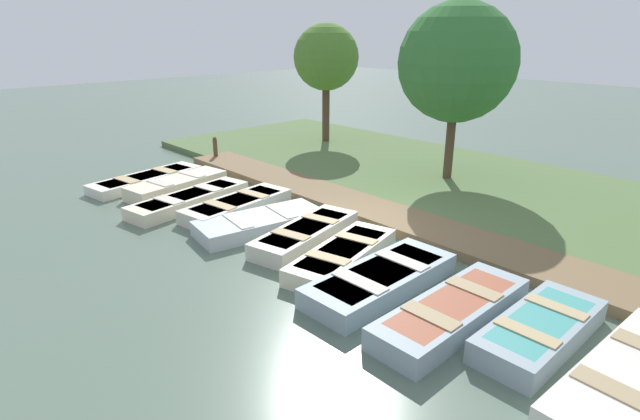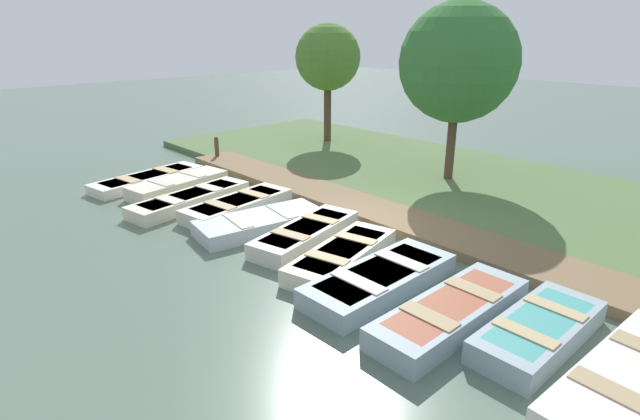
{
  "view_description": "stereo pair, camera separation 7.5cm",
  "coord_description": "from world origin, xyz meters",
  "px_view_note": "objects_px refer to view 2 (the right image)",
  "views": [
    {
      "loc": [
        8.17,
        7.51,
        4.65
      ],
      "look_at": [
        0.69,
        -0.49,
        0.65
      ],
      "focal_mm": 28.0,
      "sensor_mm": 36.0,
      "label": 1
    },
    {
      "loc": [
        8.11,
        7.56,
        4.65
      ],
      "look_at": [
        0.69,
        -0.49,
        0.65
      ],
      "focal_mm": 28.0,
      "sensor_mm": 36.0,
      "label": 2
    }
  ],
  "objects_px": {
    "rowboat_3": "(238,205)",
    "park_tree_left": "(458,63)",
    "rowboat_1": "(178,185)",
    "rowboat_4": "(261,222)",
    "rowboat_2": "(190,199)",
    "rowboat_5": "(306,234)",
    "rowboat_7": "(380,280)",
    "mooring_post_near": "(217,149)",
    "rowboat_8": "(451,312)",
    "rowboat_10": "(629,380)",
    "park_tree_far_left": "(328,58)",
    "rowboat_9": "(539,331)",
    "rowboat_6": "(342,256)",
    "rowboat_0": "(148,179)"
  },
  "relations": [
    {
      "from": "rowboat_2",
      "to": "park_tree_far_left",
      "type": "distance_m",
      "value": 9.1
    },
    {
      "from": "park_tree_left",
      "to": "rowboat_5",
      "type": "bearing_deg",
      "value": 3.32
    },
    {
      "from": "rowboat_3",
      "to": "park_tree_far_left",
      "type": "height_order",
      "value": "park_tree_far_left"
    },
    {
      "from": "rowboat_1",
      "to": "rowboat_4",
      "type": "distance_m",
      "value": 4.13
    },
    {
      "from": "rowboat_1",
      "to": "park_tree_left",
      "type": "height_order",
      "value": "park_tree_left"
    },
    {
      "from": "rowboat_4",
      "to": "park_tree_far_left",
      "type": "relative_size",
      "value": 0.67
    },
    {
      "from": "park_tree_far_left",
      "to": "rowboat_8",
      "type": "bearing_deg",
      "value": 55.28
    },
    {
      "from": "rowboat_1",
      "to": "rowboat_4",
      "type": "xyz_separation_m",
      "value": [
        -0.02,
        4.13,
        -0.03
      ]
    },
    {
      "from": "rowboat_2",
      "to": "rowboat_3",
      "type": "distance_m",
      "value": 1.5
    },
    {
      "from": "rowboat_1",
      "to": "rowboat_8",
      "type": "xyz_separation_m",
      "value": [
        0.1,
        9.62,
        -0.01
      ]
    },
    {
      "from": "rowboat_9",
      "to": "mooring_post_near",
      "type": "relative_size",
      "value": 2.89
    },
    {
      "from": "rowboat_4",
      "to": "rowboat_8",
      "type": "relative_size",
      "value": 0.98
    },
    {
      "from": "rowboat_4",
      "to": "rowboat_10",
      "type": "xyz_separation_m",
      "value": [
        -0.17,
        8.07,
        0.02
      ]
    },
    {
      "from": "rowboat_10",
      "to": "park_tree_far_left",
      "type": "bearing_deg",
      "value": -115.6
    },
    {
      "from": "rowboat_8",
      "to": "park_tree_left",
      "type": "relative_size",
      "value": 0.61
    },
    {
      "from": "rowboat_0",
      "to": "rowboat_2",
      "type": "bearing_deg",
      "value": 79.89
    },
    {
      "from": "rowboat_8",
      "to": "rowboat_9",
      "type": "bearing_deg",
      "value": 114.03
    },
    {
      "from": "rowboat_9",
      "to": "park_tree_left",
      "type": "bearing_deg",
      "value": -136.88
    },
    {
      "from": "rowboat_7",
      "to": "rowboat_10",
      "type": "distance_m",
      "value": 4.15
    },
    {
      "from": "rowboat_3",
      "to": "park_tree_left",
      "type": "distance_m",
      "value": 7.58
    },
    {
      "from": "rowboat_4",
      "to": "rowboat_10",
      "type": "bearing_deg",
      "value": 100.52
    },
    {
      "from": "rowboat_3",
      "to": "park_tree_left",
      "type": "bearing_deg",
      "value": 151.26
    },
    {
      "from": "rowboat_8",
      "to": "rowboat_10",
      "type": "height_order",
      "value": "rowboat_8"
    },
    {
      "from": "park_tree_left",
      "to": "rowboat_3",
      "type": "bearing_deg",
      "value": -20.43
    },
    {
      "from": "rowboat_2",
      "to": "rowboat_9",
      "type": "height_order",
      "value": "rowboat_9"
    },
    {
      "from": "rowboat_8",
      "to": "park_tree_left",
      "type": "bearing_deg",
      "value": -145.76
    },
    {
      "from": "rowboat_10",
      "to": "rowboat_8",
      "type": "bearing_deg",
      "value": -80.69
    },
    {
      "from": "rowboat_1",
      "to": "rowboat_9",
      "type": "bearing_deg",
      "value": 83.52
    },
    {
      "from": "rowboat_10",
      "to": "park_tree_far_left",
      "type": "relative_size",
      "value": 0.72
    },
    {
      "from": "rowboat_10",
      "to": "mooring_post_near",
      "type": "distance_m",
      "value": 14.72
    },
    {
      "from": "rowboat_4",
      "to": "mooring_post_near",
      "type": "bearing_deg",
      "value": -103.88
    },
    {
      "from": "rowboat_1",
      "to": "rowboat_8",
      "type": "relative_size",
      "value": 0.95
    },
    {
      "from": "rowboat_0",
      "to": "park_tree_far_left",
      "type": "bearing_deg",
      "value": 171.34
    },
    {
      "from": "rowboat_7",
      "to": "rowboat_9",
      "type": "relative_size",
      "value": 1.21
    },
    {
      "from": "park_tree_left",
      "to": "rowboat_7",
      "type": "bearing_deg",
      "value": 24.05
    },
    {
      "from": "rowboat_6",
      "to": "park_tree_left",
      "type": "relative_size",
      "value": 0.59
    },
    {
      "from": "rowboat_5",
      "to": "rowboat_10",
      "type": "relative_size",
      "value": 0.91
    },
    {
      "from": "rowboat_0",
      "to": "rowboat_9",
      "type": "distance_m",
      "value": 12.28
    },
    {
      "from": "rowboat_1",
      "to": "park_tree_far_left",
      "type": "xyz_separation_m",
      "value": [
        -7.61,
        -1.5,
        3.31
      ]
    },
    {
      "from": "rowboat_10",
      "to": "mooring_post_near",
      "type": "height_order",
      "value": "mooring_post_near"
    },
    {
      "from": "rowboat_2",
      "to": "rowboat_5",
      "type": "xyz_separation_m",
      "value": [
        -0.7,
        4.07,
        0.02
      ]
    },
    {
      "from": "rowboat_4",
      "to": "rowboat_9",
      "type": "bearing_deg",
      "value": 102.93
    },
    {
      "from": "rowboat_2",
      "to": "park_tree_far_left",
      "type": "bearing_deg",
      "value": -170.2
    },
    {
      "from": "rowboat_7",
      "to": "rowboat_8",
      "type": "bearing_deg",
      "value": 88.54
    },
    {
      "from": "rowboat_10",
      "to": "park_tree_left",
      "type": "xyz_separation_m",
      "value": [
        -6.41,
        -7.13,
        3.49
      ]
    },
    {
      "from": "rowboat_7",
      "to": "rowboat_8",
      "type": "xyz_separation_m",
      "value": [
        0.01,
        1.56,
        0.0
      ]
    },
    {
      "from": "rowboat_7",
      "to": "rowboat_9",
      "type": "distance_m",
      "value": 2.85
    },
    {
      "from": "rowboat_9",
      "to": "rowboat_5",
      "type": "bearing_deg",
      "value": -89.01
    },
    {
      "from": "rowboat_7",
      "to": "mooring_post_near",
      "type": "bearing_deg",
      "value": -106.44
    },
    {
      "from": "rowboat_5",
      "to": "park_tree_left",
      "type": "height_order",
      "value": "park_tree_left"
    }
  ]
}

